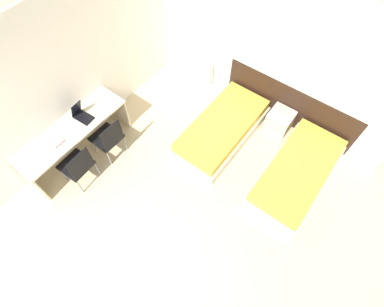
# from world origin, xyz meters

# --- Properties ---
(ground_plane) EXTENTS (20.00, 20.00, 0.00)m
(ground_plane) POSITION_xyz_m (0.00, 0.00, 0.00)
(ground_plane) COLOR beige
(wall_back) EXTENTS (5.30, 0.05, 2.70)m
(wall_back) POSITION_xyz_m (0.00, 4.49, 1.35)
(wall_back) COLOR white
(wall_back) RESTS_ON ground_plane
(wall_left) EXTENTS (0.05, 5.46, 2.70)m
(wall_left) POSITION_xyz_m (-2.18, 2.23, 1.35)
(wall_left) COLOR white
(wall_left) RESTS_ON ground_plane
(headboard_panel) EXTENTS (2.63, 0.03, 0.90)m
(headboard_panel) POSITION_xyz_m (0.78, 4.45, 0.45)
(headboard_panel) COLOR black
(headboard_panel) RESTS_ON ground_plane
(bed_near_window) EXTENTS (0.97, 2.03, 0.43)m
(bed_near_window) POSITION_xyz_m (0.00, 3.40, 0.21)
(bed_near_window) COLOR beige
(bed_near_window) RESTS_ON ground_plane
(bed_near_door) EXTENTS (0.97, 2.03, 0.43)m
(bed_near_door) POSITION_xyz_m (1.57, 3.40, 0.21)
(bed_near_door) COLOR beige
(bed_near_door) RESTS_ON ground_plane
(nightstand) EXTENTS (0.44, 0.43, 0.48)m
(nightstand) POSITION_xyz_m (0.78, 4.20, 0.24)
(nightstand) COLOR beige
(nightstand) RESTS_ON ground_plane
(radiator) EXTENTS (0.77, 0.12, 0.59)m
(radiator) POSITION_xyz_m (-1.32, 4.37, 0.29)
(radiator) COLOR silver
(radiator) RESTS_ON ground_plane
(desk) EXTENTS (0.61, 2.03, 0.76)m
(desk) POSITION_xyz_m (-1.84, 1.50, 0.59)
(desk) COLOR beige
(desk) RESTS_ON ground_plane
(chair_near_laptop) EXTENTS (0.48, 0.48, 0.92)m
(chair_near_laptop) POSITION_xyz_m (-1.39, 1.85, 0.51)
(chair_near_laptop) COLOR black
(chair_near_laptop) RESTS_ON ground_plane
(chair_near_notebook) EXTENTS (0.49, 0.49, 0.92)m
(chair_near_notebook) POSITION_xyz_m (-1.39, 1.15, 0.51)
(chair_near_notebook) COLOR black
(chair_near_notebook) RESTS_ON ground_plane
(laptop) EXTENTS (0.35, 0.23, 0.33)m
(laptop) POSITION_xyz_m (-1.88, 1.80, 0.83)
(laptop) COLOR black
(laptop) RESTS_ON desk
(open_notebook) EXTENTS (0.29, 0.19, 0.02)m
(open_notebook) POSITION_xyz_m (-1.87, 1.20, 0.77)
(open_notebook) COLOR #B21E1E
(open_notebook) RESTS_ON desk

